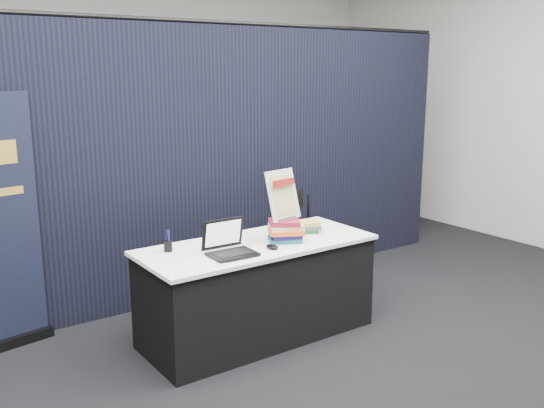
{
  "coord_description": "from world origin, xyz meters",
  "views": [
    {
      "loc": [
        -2.45,
        -3.09,
        2.04
      ],
      "look_at": [
        0.14,
        0.55,
        1.03
      ],
      "focal_mm": 40.0,
      "sensor_mm": 36.0,
      "label": 1
    }
  ],
  "objects_px": {
    "info_sign": "(283,195)",
    "stacking_chair": "(302,242)",
    "book_stack_tall": "(285,231)",
    "display_table": "(257,290)",
    "laptop": "(229,247)",
    "book_stack_short": "(306,227)"
  },
  "relations": [
    {
      "from": "info_sign",
      "to": "stacking_chair",
      "type": "bearing_deg",
      "value": 31.09
    },
    {
      "from": "display_table",
      "to": "stacking_chair",
      "type": "bearing_deg",
      "value": 29.66
    },
    {
      "from": "laptop",
      "to": "stacking_chair",
      "type": "height_order",
      "value": "laptop"
    },
    {
      "from": "info_sign",
      "to": "stacking_chair",
      "type": "relative_size",
      "value": 0.42
    },
    {
      "from": "book_stack_tall",
      "to": "info_sign",
      "type": "distance_m",
      "value": 0.27
    },
    {
      "from": "book_stack_tall",
      "to": "stacking_chair",
      "type": "relative_size",
      "value": 0.32
    },
    {
      "from": "stacking_chair",
      "to": "book_stack_tall",
      "type": "bearing_deg",
      "value": -161.18
    },
    {
      "from": "book_stack_tall",
      "to": "book_stack_short",
      "type": "relative_size",
      "value": 1.2
    },
    {
      "from": "laptop",
      "to": "stacking_chair",
      "type": "bearing_deg",
      "value": 29.09
    },
    {
      "from": "info_sign",
      "to": "stacking_chair",
      "type": "xyz_separation_m",
      "value": [
        0.58,
        0.5,
        -0.58
      ]
    },
    {
      "from": "book_stack_short",
      "to": "stacking_chair",
      "type": "relative_size",
      "value": 0.26
    },
    {
      "from": "display_table",
      "to": "laptop",
      "type": "bearing_deg",
      "value": -158.6
    },
    {
      "from": "display_table",
      "to": "book_stack_tall",
      "type": "bearing_deg",
      "value": -24.17
    },
    {
      "from": "info_sign",
      "to": "laptop",
      "type": "bearing_deg",
      "value": 177.91
    },
    {
      "from": "display_table",
      "to": "info_sign",
      "type": "bearing_deg",
      "value": -16.35
    },
    {
      "from": "laptop",
      "to": "info_sign",
      "type": "relative_size",
      "value": 0.85
    },
    {
      "from": "info_sign",
      "to": "book_stack_tall",
      "type": "bearing_deg",
      "value": -99.61
    },
    {
      "from": "laptop",
      "to": "book_stack_tall",
      "type": "xyz_separation_m",
      "value": [
        0.52,
        0.04,
        0.02
      ]
    },
    {
      "from": "laptop",
      "to": "stacking_chair",
      "type": "distance_m",
      "value": 1.27
    },
    {
      "from": "display_table",
      "to": "info_sign",
      "type": "relative_size",
      "value": 4.61
    },
    {
      "from": "book_stack_tall",
      "to": "stacking_chair",
      "type": "xyz_separation_m",
      "value": [
        0.58,
        0.53,
        -0.31
      ]
    },
    {
      "from": "book_stack_short",
      "to": "display_table",
      "type": "bearing_deg",
      "value": -176.04
    }
  ]
}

